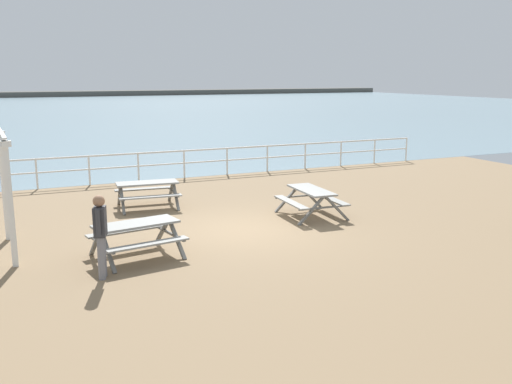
# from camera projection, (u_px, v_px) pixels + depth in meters

# --- Properties ---
(ground_plane) EXTENTS (30.00, 24.00, 0.20)m
(ground_plane) POSITION_uv_depth(u_px,v_px,m) (242.00, 233.00, 14.60)
(ground_plane) COLOR #846B4C
(sea_band) EXTENTS (142.00, 90.00, 0.01)m
(sea_band) POSITION_uv_depth(u_px,v_px,m) (53.00, 111.00, 61.62)
(sea_band) COLOR gray
(sea_band) RESTS_ON ground
(distant_shoreline) EXTENTS (142.00, 6.00, 1.80)m
(distant_shoreline) POSITION_uv_depth(u_px,v_px,m) (30.00, 97.00, 99.96)
(distant_shoreline) COLOR #4C4C47
(distant_shoreline) RESTS_ON ground
(seaward_railing) EXTENTS (23.07, 0.07, 1.08)m
(seaward_railing) POSITION_uv_depth(u_px,v_px,m) (161.00, 160.00, 21.34)
(seaward_railing) COLOR white
(seaward_railing) RESTS_ON ground
(picnic_table_near_left) EXTENTS (1.93, 1.68, 0.80)m
(picnic_table_near_left) POSITION_uv_depth(u_px,v_px,m) (147.00, 188.00, 16.88)
(picnic_table_near_left) COLOR gray
(picnic_table_near_left) RESTS_ON ground
(picnic_table_near_right) EXTENTS (2.02, 1.79, 0.80)m
(picnic_table_near_right) POSITION_uv_depth(u_px,v_px,m) (136.00, 231.00, 12.27)
(picnic_table_near_right) COLOR gray
(picnic_table_near_right) RESTS_ON ground
(picnic_table_mid_centre) EXTENTS (1.63, 1.88, 0.80)m
(picnic_table_mid_centre) POSITION_uv_depth(u_px,v_px,m) (311.00, 196.00, 15.84)
(picnic_table_mid_centre) COLOR gray
(picnic_table_mid_centre) RESTS_ON ground
(visitor) EXTENTS (0.31, 0.51, 1.66)m
(visitor) POSITION_uv_depth(u_px,v_px,m) (101.00, 231.00, 10.94)
(visitor) COLOR slate
(visitor) RESTS_ON ground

